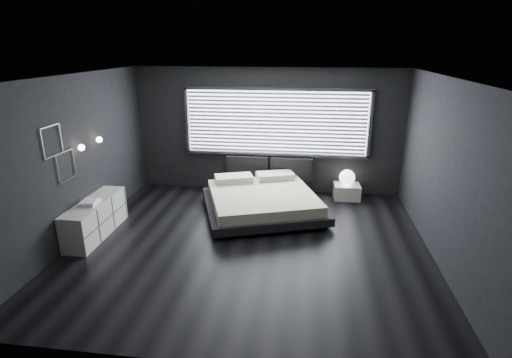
# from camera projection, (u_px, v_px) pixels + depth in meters

# --- Properties ---
(room) EXTENTS (6.04, 6.00, 2.80)m
(room) POSITION_uv_depth(u_px,v_px,m) (249.00, 166.00, 6.40)
(room) COLOR black
(room) RESTS_ON ground
(window) EXTENTS (4.14, 0.09, 1.52)m
(window) POSITION_uv_depth(u_px,v_px,m) (276.00, 123.00, 8.84)
(window) COLOR white
(window) RESTS_ON ground
(headboard) EXTENTS (1.96, 0.16, 0.52)m
(headboard) POSITION_uv_depth(u_px,v_px,m) (269.00, 168.00, 9.14)
(headboard) COLOR black
(headboard) RESTS_ON ground
(sconce_near) EXTENTS (0.18, 0.11, 0.11)m
(sconce_near) POSITION_uv_depth(u_px,v_px,m) (81.00, 148.00, 6.75)
(sconce_near) COLOR silver
(sconce_near) RESTS_ON ground
(sconce_far) EXTENTS (0.18, 0.11, 0.11)m
(sconce_far) POSITION_uv_depth(u_px,v_px,m) (99.00, 140.00, 7.32)
(sconce_far) COLOR silver
(sconce_far) RESTS_ON ground
(wall_art_upper) EXTENTS (0.01, 0.48, 0.48)m
(wall_art_upper) POSITION_uv_depth(u_px,v_px,m) (52.00, 141.00, 6.12)
(wall_art_upper) COLOR #47474C
(wall_art_upper) RESTS_ON ground
(wall_art_lower) EXTENTS (0.01, 0.48, 0.48)m
(wall_art_lower) POSITION_uv_depth(u_px,v_px,m) (66.00, 166.00, 6.51)
(wall_art_lower) COLOR #47474C
(wall_art_lower) RESTS_ON ground
(bed) EXTENTS (2.83, 2.76, 0.58)m
(bed) POSITION_uv_depth(u_px,v_px,m) (262.00, 200.00, 8.07)
(bed) COLOR black
(bed) RESTS_ON ground
(nightstand) EXTENTS (0.58, 0.49, 0.33)m
(nightstand) POSITION_uv_depth(u_px,v_px,m) (347.00, 191.00, 8.84)
(nightstand) COLOR white
(nightstand) RESTS_ON ground
(orb_lamp) EXTENTS (0.34, 0.34, 0.34)m
(orb_lamp) POSITION_uv_depth(u_px,v_px,m) (347.00, 177.00, 8.72)
(orb_lamp) COLOR white
(orb_lamp) RESTS_ON nightstand
(dresser) EXTENTS (0.48, 1.61, 0.64)m
(dresser) POSITION_uv_depth(u_px,v_px,m) (96.00, 218.00, 7.11)
(dresser) COLOR white
(dresser) RESTS_ON ground
(book_stack) EXTENTS (0.30, 0.38, 0.07)m
(book_stack) POSITION_uv_depth(u_px,v_px,m) (89.00, 202.00, 6.88)
(book_stack) COLOR white
(book_stack) RESTS_ON dresser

